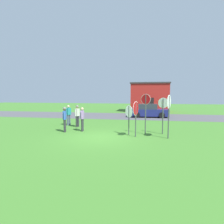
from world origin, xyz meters
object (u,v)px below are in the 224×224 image
(stop_sign_far_back, at_px, (169,109))
(stop_sign_leaning_right, at_px, (136,112))
(stop_sign_low_front, at_px, (146,107))
(stop_sign_rear_right, at_px, (163,110))
(person_in_dark_shirt, at_px, (68,114))
(stop_sign_tallest, at_px, (129,115))
(person_in_teal, at_px, (77,115))
(parked_car_on_street, at_px, (148,111))
(person_near_signs, at_px, (82,118))
(person_on_left, at_px, (65,118))

(stop_sign_far_back, bearing_deg, stop_sign_leaning_right, 176.71)
(stop_sign_low_front, relative_size, stop_sign_leaning_right, 1.20)
(stop_sign_rear_right, relative_size, person_in_dark_shirt, 1.41)
(stop_sign_tallest, height_order, person_in_teal, stop_sign_tallest)
(person_in_teal, bearing_deg, stop_sign_far_back, -22.53)
(stop_sign_rear_right, height_order, stop_sign_tallest, stop_sign_rear_right)
(parked_car_on_street, relative_size, person_in_teal, 2.53)
(person_near_signs, bearing_deg, stop_sign_low_front, -3.03)
(stop_sign_tallest, bearing_deg, stop_sign_far_back, -13.91)
(parked_car_on_street, xyz_separation_m, stop_sign_rear_right, (0.83, -9.06, 0.92))
(stop_sign_far_back, xyz_separation_m, person_in_teal, (-6.69, 2.78, -0.80))
(stop_sign_tallest, bearing_deg, stop_sign_leaning_right, -46.04)
(person_near_signs, relative_size, person_in_teal, 0.97)
(parked_car_on_street, relative_size, stop_sign_far_back, 1.70)
(parked_car_on_street, distance_m, person_near_signs, 10.23)
(stop_sign_rear_right, xyz_separation_m, stop_sign_far_back, (0.22, -1.25, 0.17))
(stop_sign_rear_right, relative_size, person_near_signs, 1.41)
(stop_sign_rear_right, xyz_separation_m, person_in_dark_shirt, (-7.52, 2.19, -0.63))
(stop_sign_rear_right, distance_m, stop_sign_tallest, 2.28)
(person_on_left, bearing_deg, person_in_dark_shirt, 108.32)
(stop_sign_rear_right, xyz_separation_m, stop_sign_low_front, (-1.12, -0.26, 0.15))
(stop_sign_tallest, bearing_deg, stop_sign_rear_right, 16.86)
(person_near_signs, bearing_deg, person_in_teal, 121.59)
(stop_sign_low_front, relative_size, stop_sign_tallest, 1.37)
(parked_car_on_street, height_order, stop_sign_far_back, stop_sign_far_back)
(stop_sign_tallest, relative_size, person_on_left, 1.11)
(parked_car_on_street, relative_size, stop_sign_tallest, 2.28)
(parked_car_on_street, distance_m, person_in_teal, 9.42)
(parked_car_on_street, height_order, person_on_left, person_on_left)
(person_in_teal, bearing_deg, person_near_signs, -58.41)
(person_in_dark_shirt, height_order, person_on_left, person_on_left)
(person_near_signs, bearing_deg, stop_sign_rear_right, 0.31)
(stop_sign_far_back, distance_m, person_in_dark_shirt, 8.50)
(person_near_signs, xyz_separation_m, person_on_left, (-1.10, -0.50, 0.03))
(stop_sign_rear_right, bearing_deg, stop_sign_tallest, -163.14)
(person_near_signs, bearing_deg, parked_car_on_street, 62.73)
(person_on_left, xyz_separation_m, person_in_teal, (0.14, 2.06, 0.00))
(parked_car_on_street, distance_m, stop_sign_tallest, 9.83)
(stop_sign_low_front, height_order, person_in_teal, stop_sign_low_front)
(parked_car_on_street, xyz_separation_m, person_in_dark_shirt, (-6.69, -6.87, 0.29))
(stop_sign_low_front, bearing_deg, stop_sign_far_back, -36.37)
(stop_sign_far_back, height_order, person_in_dark_shirt, stop_sign_far_back)
(stop_sign_far_back, bearing_deg, person_in_dark_shirt, 156.04)
(stop_sign_tallest, relative_size, stop_sign_leaning_right, 0.88)
(stop_sign_far_back, xyz_separation_m, person_on_left, (-6.83, 0.72, -0.80))
(person_near_signs, distance_m, person_on_left, 1.21)
(stop_sign_low_front, bearing_deg, stop_sign_tallest, -159.38)
(stop_sign_tallest, height_order, stop_sign_far_back, stop_sign_far_back)
(stop_sign_tallest, height_order, person_near_signs, stop_sign_tallest)
(stop_sign_tallest, bearing_deg, parked_car_on_street, 82.17)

